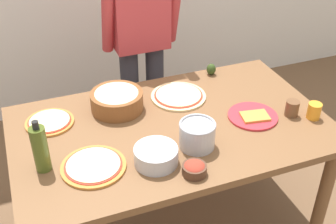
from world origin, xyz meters
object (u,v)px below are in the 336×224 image
Objects in this scene: person_cook at (141,34)px; cup_orange at (314,111)px; pizza_second_cooked at (93,166)px; small_sauce_bowl at (194,169)px; popcorn_bowl at (117,99)px; dining_table at (171,140)px; plate_with_slice at (253,116)px; avocado at (211,69)px; pizza_cooked_on_tray at (50,122)px; pizza_raw_on_board at (178,96)px; steel_pot at (197,135)px; mixing_bowl_steel at (156,156)px; olive_oil_bottle at (40,149)px; cup_small_brown at (292,108)px.

cup_orange is (0.63, -0.96, -0.14)m from person_cook.
small_sauce_bowl is at bearing -25.96° from pizza_second_cooked.
popcorn_bowl reaches higher than small_sauce_bowl.
dining_table is 0.44m from plate_with_slice.
avocado is at bearing 115.60° from cup_orange.
small_sauce_bowl is 1.29× the size of cup_orange.
person_cook reaches higher than small_sauce_bowl.
pizza_cooked_on_tray is at bearing 107.64° from pizza_second_cooked.
plate_with_slice is 0.72m from popcorn_bowl.
dining_table is at bearing 168.53° from plate_with_slice.
pizza_raw_on_board is 1.10× the size of popcorn_bowl.
steel_pot is (0.27, -0.44, 0.00)m from popcorn_bowl.
mixing_bowl_steel reaches higher than avocado.
person_cook is 1.14m from olive_oil_bottle.
dining_table is at bearing 55.18° from mixing_bowl_steel.
mixing_bowl_steel reaches higher than small_sauce_bowl.
avocado is at bearing 44.57° from dining_table.
cup_small_brown is (0.62, -0.14, 0.13)m from dining_table.
dining_table is 5.45× the size of pizza_second_cooked.
small_sauce_bowl is 0.91m from avocado.
pizza_raw_on_board is at bearing 131.72° from plate_with_slice.
pizza_raw_on_board is 1.18× the size of plate_with_slice.
person_cook is 0.86m from pizza_cooked_on_tray.
pizza_cooked_on_tray is 1.25m from cup_small_brown.
olive_oil_bottle is at bearing 178.60° from cup_small_brown.
cup_orange reaches higher than pizza_cooked_on_tray.
pizza_cooked_on_tray is at bearing -141.95° from person_cook.
pizza_raw_on_board is 0.64m from small_sauce_bowl.
dining_table is at bearing 104.52° from steel_pot.
cup_small_brown is (0.53, -0.89, -0.14)m from person_cook.
cup_small_brown is (0.57, 0.06, -0.02)m from steel_pot.
pizza_second_cooked is at bearing -72.36° from pizza_cooked_on_tray.
avocado is at bearing 31.59° from pizza_raw_on_board.
cup_orange is at bearing -34.03° from cup_small_brown.
olive_oil_bottle is at bearing -154.08° from avocado.
pizza_second_cooked is at bearing -144.25° from pizza_raw_on_board.
cup_orange is at bearing -15.63° from dining_table.
pizza_cooked_on_tray is 0.37m from olive_oil_bottle.
avocado reaches higher than pizza_second_cooked.
olive_oil_bottle is 1.27m from cup_small_brown.
person_cook is 8.10× the size of mixing_bowl_steel.
olive_oil_bottle is at bearing 160.90° from pizza_second_cooked.
steel_pot is 2.04× the size of cup_orange.
avocado is (0.28, 0.18, 0.03)m from pizza_raw_on_board.
olive_oil_bottle reaches higher than pizza_second_cooked.
person_cook is 0.96m from steel_pot.
dining_table is 0.33m from mixing_bowl_steel.
cup_orange is at bearing -18.78° from pizza_cooked_on_tray.
pizza_raw_on_board is 0.71m from pizza_cooked_on_tray.
pizza_cooked_on_tray is at bearing 161.22° from cup_orange.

